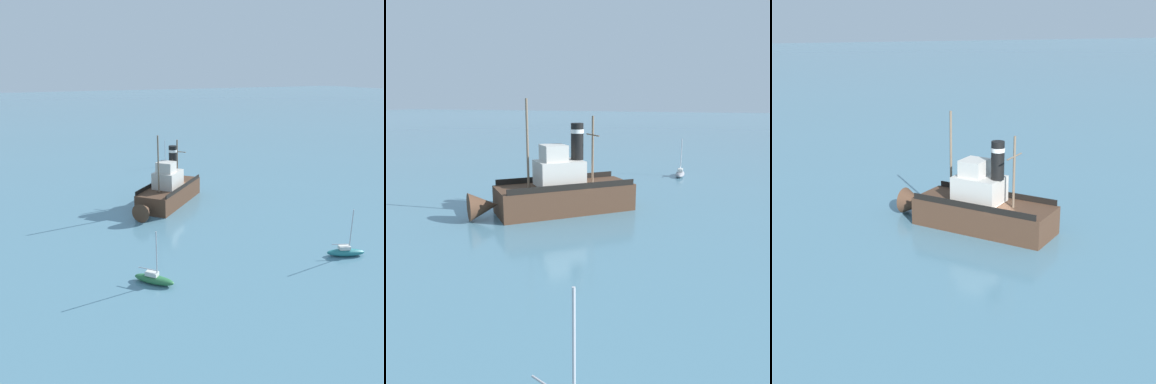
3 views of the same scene
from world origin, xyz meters
TOP-DOWN VIEW (x-y plane):
  - ground_plane at (0.00, 0.00)m, footprint 600.00×600.00m
  - old_tugboat at (1.95, 0.88)m, footprint 12.71×12.42m
  - sailboat_grey at (-5.82, -20.43)m, footprint 1.41×3.88m

SIDE VIEW (x-z plane):
  - ground_plane at x=0.00m, z-range 0.00..0.00m
  - sailboat_grey at x=-5.82m, z-range -2.02..2.88m
  - old_tugboat at x=1.95m, z-range -3.12..6.78m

